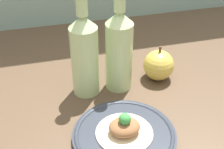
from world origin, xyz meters
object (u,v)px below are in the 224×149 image
Objects in this scene: cider_bottle_left at (83,52)px; cider_bottle_right at (119,48)px; plate at (124,135)px; apple at (159,65)px; plated_food at (124,128)px.

cider_bottle_right is at bearing 0.00° from cider_bottle_left.
apple reaches higher than plate.
plate is 22.81cm from cider_bottle_right.
cider_bottle_right reaches higher than apple.
plate is 23.04cm from cider_bottle_left.
cider_bottle_left is (-5.28, 19.46, 11.15)cm from plate.
cider_bottle_right is 3.06× the size of apple.
plated_food is at bearing -128.22° from apple.
plate is 25.97cm from apple.
plated_food is at bearing -74.82° from cider_bottle_left.
cider_bottle_left reaches higher than apple.
cider_bottle_left is at bearing -177.91° from apple.
plate is at bearing -128.22° from apple.
cider_bottle_left reaches higher than plate.
apple reaches higher than plated_food.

